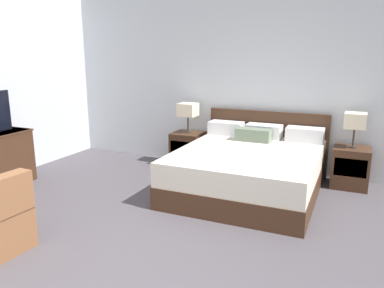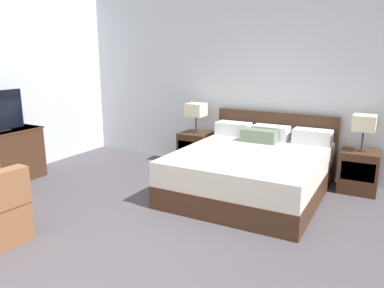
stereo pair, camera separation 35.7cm
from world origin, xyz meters
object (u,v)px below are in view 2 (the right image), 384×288
(table_lamp_left, at_px, (196,110))
(table_lamp_right, at_px, (364,123))
(nightstand_right, at_px, (359,171))
(bed, at_px, (252,170))
(dresser, at_px, (0,157))
(nightstand_left, at_px, (196,149))

(table_lamp_left, height_order, table_lamp_right, same)
(table_lamp_left, bearing_deg, nightstand_right, -0.03)
(table_lamp_left, relative_size, table_lamp_right, 1.00)
(bed, distance_m, dresser, 3.51)
(bed, relative_size, dresser, 1.73)
(nightstand_left, height_order, table_lamp_right, table_lamp_right)
(table_lamp_left, bearing_deg, nightstand_left, -90.00)
(bed, height_order, dresser, bed)
(bed, relative_size, nightstand_right, 3.73)
(nightstand_right, height_order, table_lamp_left, table_lamp_left)
(table_lamp_right, height_order, dresser, table_lamp_right)
(nightstand_left, bearing_deg, dresser, -133.20)
(nightstand_left, xyz_separation_m, dresser, (-1.99, -2.12, 0.11))
(bed, bearing_deg, nightstand_left, 149.11)
(bed, relative_size, nightstand_left, 3.73)
(bed, distance_m, nightstand_right, 1.44)
(nightstand_right, xyz_separation_m, table_lamp_right, (0.00, 0.00, 0.65))
(nightstand_right, bearing_deg, table_lamp_right, 90.00)
(dresser, bearing_deg, nightstand_left, 46.80)
(bed, relative_size, table_lamp_right, 4.37)
(nightstand_left, height_order, nightstand_right, same)
(nightstand_right, distance_m, table_lamp_left, 2.55)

